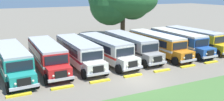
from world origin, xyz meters
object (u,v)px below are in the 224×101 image
(parked_bus_slot_6, at_px, (157,43))
(parked_bus_slot_3, at_px, (78,51))
(broad_shade_tree, at_px, (121,0))
(parked_bus_slot_8, at_px, (194,38))
(parked_bus_slot_7, at_px, (178,40))
(parked_bus_slot_1, at_px, (12,59))
(parked_bus_slot_2, at_px, (47,54))
(parked_bus_slot_4, at_px, (105,48))
(parked_bus_slot_5, at_px, (130,45))

(parked_bus_slot_6, bearing_deg, parked_bus_slot_3, -94.02)
(parked_bus_slot_6, distance_m, broad_shade_tree, 13.75)
(parked_bus_slot_8, bearing_deg, parked_bus_slot_7, -87.56)
(parked_bus_slot_6, relative_size, parked_bus_slot_8, 1.00)
(parked_bus_slot_1, distance_m, parked_bus_slot_2, 3.62)
(parked_bus_slot_2, distance_m, parked_bus_slot_8, 21.43)
(parked_bus_slot_2, bearing_deg, parked_bus_slot_4, 88.34)
(parked_bus_slot_3, distance_m, parked_bus_slot_4, 3.42)
(parked_bus_slot_2, distance_m, broad_shade_tree, 20.53)
(parked_bus_slot_2, distance_m, parked_bus_slot_6, 14.35)
(parked_bus_slot_4, relative_size, parked_bus_slot_6, 1.01)
(parked_bus_slot_3, bearing_deg, parked_bus_slot_6, 87.40)
(parked_bus_slot_2, xyz_separation_m, parked_bus_slot_7, (18.08, -0.23, 0.00))
(parked_bus_slot_5, distance_m, parked_bus_slot_8, 10.80)
(parked_bus_slot_6, bearing_deg, broad_shade_tree, 171.87)
(parked_bus_slot_8, bearing_deg, parked_bus_slot_3, -93.37)
(parked_bus_slot_8, relative_size, broad_shade_tree, 0.85)
(parked_bus_slot_7, relative_size, parked_bus_slot_8, 0.99)
(parked_bus_slot_2, relative_size, parked_bus_slot_3, 1.00)
(parked_bus_slot_5, xyz_separation_m, parked_bus_slot_7, (7.46, -0.52, 0.00))
(parked_bus_slot_1, distance_m, parked_bus_slot_8, 25.01)
(parked_bus_slot_4, height_order, parked_bus_slot_7, same)
(parked_bus_slot_2, xyz_separation_m, parked_bus_slot_3, (3.54, -0.08, 0.00))
(parked_bus_slot_6, height_order, parked_bus_slot_8, same)
(parked_bus_slot_1, xyz_separation_m, parked_bus_slot_4, (10.53, 0.42, 0.00))
(parked_bus_slot_5, height_order, parked_bus_slot_6, same)
(parked_bus_slot_2, height_order, parked_bus_slot_8, same)
(parked_bus_slot_2, bearing_deg, broad_shade_tree, 127.73)
(parked_bus_slot_1, height_order, parked_bus_slot_5, same)
(parked_bus_slot_2, height_order, parked_bus_slot_5, same)
(parked_bus_slot_1, height_order, parked_bus_slot_8, same)
(parked_bus_slot_4, distance_m, parked_bus_slot_7, 11.12)
(parked_bus_slot_4, relative_size, parked_bus_slot_5, 1.01)
(parked_bus_slot_2, height_order, parked_bus_slot_4, same)
(parked_bus_slot_5, height_order, parked_bus_slot_8, same)
(parked_bus_slot_2, height_order, broad_shade_tree, broad_shade_tree)
(parked_bus_slot_3, relative_size, parked_bus_slot_4, 0.99)
(broad_shade_tree, bearing_deg, parked_bus_slot_4, -124.72)
(parked_bus_slot_4, height_order, parked_bus_slot_6, same)
(parked_bus_slot_2, height_order, parked_bus_slot_6, same)
(parked_bus_slot_4, bearing_deg, parked_bus_slot_1, -92.66)
(parked_bus_slot_8, bearing_deg, parked_bus_slot_6, -89.96)
(parked_bus_slot_1, relative_size, broad_shade_tree, 0.85)
(parked_bus_slot_3, bearing_deg, broad_shade_tree, 134.76)
(parked_bus_slot_1, relative_size, parked_bus_slot_4, 1.00)
(parked_bus_slot_1, bearing_deg, parked_bus_slot_4, 87.87)
(parked_bus_slot_2, bearing_deg, parked_bus_slot_8, 89.78)
(parked_bus_slot_2, relative_size, parked_bus_slot_4, 0.99)
(parked_bus_slot_6, xyz_separation_m, parked_bus_slot_8, (7.08, 0.51, 0.00))
(parked_bus_slot_1, height_order, parked_bus_slot_6, same)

